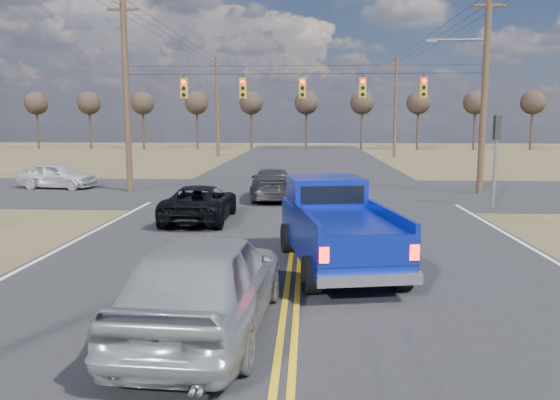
{
  "coord_description": "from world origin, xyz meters",
  "views": [
    {
      "loc": [
        0.34,
        -9.91,
        3.69
      ],
      "look_at": [
        -0.45,
        5.05,
        1.5
      ],
      "focal_mm": 35.0,
      "sensor_mm": 36.0,
      "label": 1
    }
  ],
  "objects_px": {
    "black_suv": "(200,203)",
    "white_car_queue": "(335,195)",
    "silver_suv": "(206,281)",
    "dgrey_car_queue": "(272,184)",
    "pickup_truck": "(336,226)",
    "cross_car_west": "(57,176)"
  },
  "relations": [
    {
      "from": "black_suv",
      "to": "white_car_queue",
      "type": "xyz_separation_m",
      "value": [
        5.09,
        2.47,
        -0.02
      ]
    },
    {
      "from": "silver_suv",
      "to": "white_car_queue",
      "type": "xyz_separation_m",
      "value": [
        2.87,
        13.08,
        -0.27
      ]
    },
    {
      "from": "black_suv",
      "to": "cross_car_west",
      "type": "distance_m",
      "value": 13.35
    },
    {
      "from": "cross_car_west",
      "to": "black_suv",
      "type": "bearing_deg",
      "value": -125.09
    },
    {
      "from": "black_suv",
      "to": "cross_car_west",
      "type": "bearing_deg",
      "value": -43.37
    },
    {
      "from": "silver_suv",
      "to": "dgrey_car_queue",
      "type": "relative_size",
      "value": 1.09
    },
    {
      "from": "dgrey_car_queue",
      "to": "cross_car_west",
      "type": "xyz_separation_m",
      "value": [
        -11.98,
        3.47,
        -0.01
      ]
    },
    {
      "from": "silver_suv",
      "to": "black_suv",
      "type": "height_order",
      "value": "silver_suv"
    },
    {
      "from": "cross_car_west",
      "to": "pickup_truck",
      "type": "bearing_deg",
      "value": -128.52
    },
    {
      "from": "black_suv",
      "to": "white_car_queue",
      "type": "height_order",
      "value": "black_suv"
    },
    {
      "from": "pickup_truck",
      "to": "black_suv",
      "type": "height_order",
      "value": "pickup_truck"
    },
    {
      "from": "black_suv",
      "to": "cross_car_west",
      "type": "height_order",
      "value": "cross_car_west"
    },
    {
      "from": "white_car_queue",
      "to": "dgrey_car_queue",
      "type": "xyz_separation_m",
      "value": [
        -2.8,
        3.24,
        0.07
      ]
    },
    {
      "from": "dgrey_car_queue",
      "to": "white_car_queue",
      "type": "bearing_deg",
      "value": 126.98
    },
    {
      "from": "silver_suv",
      "to": "white_car_queue",
      "type": "distance_m",
      "value": 13.4
    },
    {
      "from": "white_car_queue",
      "to": "dgrey_car_queue",
      "type": "bearing_deg",
      "value": -58.63
    },
    {
      "from": "pickup_truck",
      "to": "white_car_queue",
      "type": "distance_m",
      "value": 8.67
    },
    {
      "from": "pickup_truck",
      "to": "silver_suv",
      "type": "xyz_separation_m",
      "value": [
        -2.47,
        -4.44,
        -0.12
      ]
    },
    {
      "from": "black_suv",
      "to": "white_car_queue",
      "type": "relative_size",
      "value": 1.22
    },
    {
      "from": "pickup_truck",
      "to": "cross_car_west",
      "type": "xyz_separation_m",
      "value": [
        -14.38,
        15.36,
        -0.34
      ]
    },
    {
      "from": "pickup_truck",
      "to": "silver_suv",
      "type": "height_order",
      "value": "pickup_truck"
    },
    {
      "from": "silver_suv",
      "to": "white_car_queue",
      "type": "relative_size",
      "value": 1.37
    }
  ]
}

